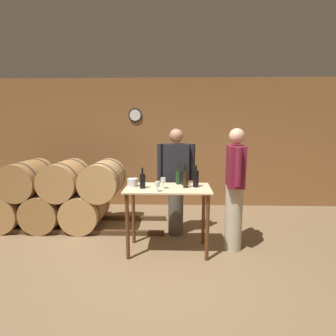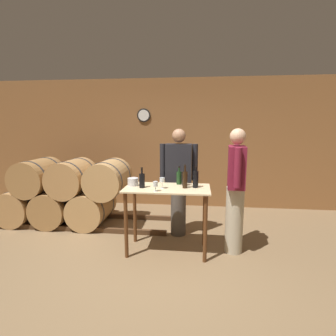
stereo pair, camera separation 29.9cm
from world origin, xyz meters
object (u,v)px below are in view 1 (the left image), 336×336
at_px(wine_bottle_left, 178,177).
at_px(person_visitor_with_scarf, 235,187).
at_px(wine_bottle_far_right, 196,178).
at_px(wine_glass_near_left, 157,185).
at_px(wine_bottle_far_left, 143,181).
at_px(wine_bottle_right, 186,179).
at_px(wine_bottle_center, 184,178).
at_px(wine_glass_near_center, 163,180).
at_px(person_host, 176,180).
at_px(ice_bucket, 133,183).

bearing_deg(wine_bottle_left, person_visitor_with_scarf, -9.43).
xyz_separation_m(wine_bottle_far_right, wine_glass_near_left, (-0.50, -0.26, -0.03)).
distance_m(wine_bottle_far_left, wine_glass_near_left, 0.27).
height_order(wine_bottle_right, wine_glass_near_left, wine_bottle_right).
xyz_separation_m(wine_bottle_left, wine_bottle_center, (0.08, -0.06, 0.01)).
distance_m(wine_bottle_left, wine_bottle_far_right, 0.29).
bearing_deg(wine_bottle_far_left, wine_bottle_center, 19.98).
bearing_deg(wine_bottle_right, wine_bottle_far_right, 16.89).
distance_m(wine_bottle_far_right, person_visitor_with_scarf, 0.55).
relative_size(wine_bottle_left, wine_bottle_far_right, 0.88).
distance_m(wine_bottle_far_left, wine_glass_near_center, 0.27).
height_order(wine_bottle_far_right, wine_glass_near_center, wine_bottle_far_right).
distance_m(wine_bottle_center, wine_bottle_right, 0.16).
height_order(wine_bottle_left, person_visitor_with_scarf, person_visitor_with_scarf).
bearing_deg(wine_glass_near_left, wine_bottle_left, 58.35).
height_order(wine_bottle_left, wine_bottle_center, wine_bottle_center).
bearing_deg(person_visitor_with_scarf, person_host, 148.04).
bearing_deg(wine_glass_near_left, wine_glass_near_center, 68.22).
relative_size(wine_bottle_right, wine_glass_near_center, 2.16).
bearing_deg(ice_bucket, wine_bottle_right, -3.69).
distance_m(wine_bottle_far_right, wine_glass_near_left, 0.57).
xyz_separation_m(wine_bottle_center, wine_glass_near_center, (-0.29, -0.22, 0.00)).
bearing_deg(person_visitor_with_scarf, wine_glass_near_left, -163.58).
bearing_deg(ice_bucket, wine_glass_near_center, -14.33).
height_order(wine_bottle_far_left, person_host, person_host).
xyz_separation_m(wine_bottle_far_left, wine_bottle_left, (0.48, 0.26, -0.01)).
xyz_separation_m(wine_bottle_far_left, wine_bottle_right, (0.57, 0.05, 0.02)).
relative_size(wine_bottle_right, wine_bottle_far_right, 1.07).
xyz_separation_m(wine_bottle_right, wine_bottle_far_right, (0.14, 0.04, -0.00)).
height_order(ice_bucket, person_visitor_with_scarf, person_visitor_with_scarf).
bearing_deg(wine_bottle_left, person_host, 95.29).
height_order(wine_bottle_far_left, wine_bottle_right, wine_bottle_right).
bearing_deg(person_visitor_with_scarf, ice_bucket, -178.38).
height_order(wine_bottle_far_left, wine_bottle_far_right, wine_bottle_far_right).
xyz_separation_m(person_host, person_visitor_with_scarf, (0.81, -0.50, 0.01)).
xyz_separation_m(wine_bottle_right, person_visitor_with_scarf, (0.68, 0.09, -0.13)).
relative_size(wine_bottle_center, wine_glass_near_center, 1.98).
height_order(wine_bottle_far_right, person_visitor_with_scarf, person_visitor_with_scarf).
height_order(wine_glass_near_left, person_host, person_host).
bearing_deg(wine_glass_near_left, person_visitor_with_scarf, 16.42).
distance_m(wine_bottle_right, ice_bucket, 0.73).
bearing_deg(wine_bottle_far_left, ice_bucket, 147.19).
distance_m(person_host, person_visitor_with_scarf, 0.95).
xyz_separation_m(wine_bottle_right, ice_bucket, (-0.72, 0.05, -0.07)).
distance_m(wine_bottle_left, wine_glass_near_left, 0.51).
height_order(person_host, person_visitor_with_scarf, person_visitor_with_scarf).
height_order(wine_bottle_left, wine_bottle_right, wine_bottle_right).
bearing_deg(wine_bottle_center, wine_glass_near_left, -133.05).
distance_m(wine_bottle_left, wine_glass_near_center, 0.34).
relative_size(ice_bucket, person_host, 0.09).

